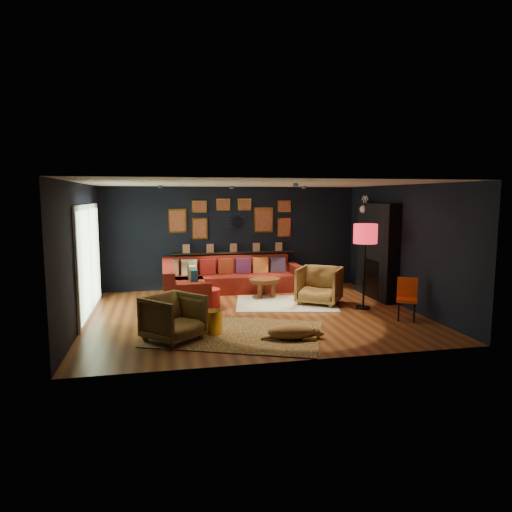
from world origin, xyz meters
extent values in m
plane|color=brown|center=(0.00, 0.00, 0.00)|extent=(6.50, 6.50, 0.00)
plane|color=black|center=(0.00, 2.75, 1.30)|extent=(6.50, 0.00, 6.50)
plane|color=black|center=(0.00, -2.75, 1.30)|extent=(6.50, 0.00, 6.50)
plane|color=black|center=(-3.25, 0.00, 1.30)|extent=(0.00, 5.50, 5.50)
plane|color=black|center=(3.25, 0.00, 1.30)|extent=(0.00, 5.50, 5.50)
plane|color=beige|center=(0.00, 0.00, 2.60)|extent=(6.50, 6.50, 0.00)
cube|color=maroon|center=(-0.20, 2.25, 0.21)|extent=(3.20, 0.95, 0.42)
cube|color=maroon|center=(-0.20, 2.60, 0.63)|extent=(3.20, 0.24, 0.46)
cube|color=maroon|center=(1.50, 2.25, 0.32)|extent=(0.22, 0.95, 0.64)
cube|color=maroon|center=(-1.32, 1.15, 0.21)|extent=(0.95, 2.20, 0.42)
cube|color=maroon|center=(-1.68, 1.15, 0.63)|extent=(0.24, 2.20, 0.46)
cube|color=maroon|center=(-1.32, 0.15, 0.32)|extent=(0.95, 0.22, 0.64)
cube|color=#D2B37E|center=(-1.60, 2.40, 0.62)|extent=(0.38, 0.14, 0.38)
cube|color=#F7E7BD|center=(-1.15, 2.40, 0.62)|extent=(0.38, 0.14, 0.38)
cube|color=maroon|center=(-0.70, 2.40, 0.62)|extent=(0.38, 0.14, 0.38)
cube|color=maroon|center=(-0.25, 2.40, 0.62)|extent=(0.38, 0.14, 0.38)
cube|color=#512454|center=(0.20, 2.40, 0.62)|extent=(0.38, 0.14, 0.38)
cube|color=#BD702F|center=(0.65, 2.40, 0.62)|extent=(0.38, 0.14, 0.38)
cube|color=#383051|center=(1.10, 2.40, 0.62)|extent=(0.38, 0.14, 0.38)
cube|color=#224750|center=(-1.15, 1.85, 0.62)|extent=(0.14, 0.38, 0.38)
cube|color=#A98424|center=(-1.15, 1.35, 0.62)|extent=(0.14, 0.38, 0.38)
cube|color=navy|center=(-1.15, 0.85, 0.62)|extent=(0.14, 0.38, 0.38)
cube|color=black|center=(0.00, 2.68, 0.92)|extent=(3.20, 0.12, 0.04)
cube|color=gold|center=(-1.40, 2.72, 1.75)|extent=(0.45, 0.03, 0.60)
cube|color=#A75835|center=(-1.40, 2.70, 1.75)|extent=(0.38, 0.01, 0.51)
cube|color=gold|center=(-0.85, 2.72, 1.55)|extent=(0.40, 0.03, 0.55)
cube|color=#A75835|center=(-0.85, 2.70, 1.55)|extent=(0.34, 0.01, 0.47)
cube|color=gold|center=(-0.85, 2.72, 2.10)|extent=(0.38, 0.03, 0.30)
cube|color=#A75835|center=(-0.85, 2.70, 2.10)|extent=(0.32, 0.01, 0.25)
cube|color=gold|center=(0.80, 2.72, 1.75)|extent=(0.50, 0.03, 0.65)
cube|color=#A75835|center=(0.80, 2.70, 1.75)|extent=(0.42, 0.01, 0.55)
cube|color=gold|center=(1.35, 2.72, 1.55)|extent=(0.35, 0.03, 0.50)
cube|color=#A75835|center=(1.35, 2.70, 1.55)|extent=(0.30, 0.01, 0.42)
cube|color=gold|center=(1.35, 2.72, 2.10)|extent=(0.35, 0.03, 0.30)
cube|color=#A75835|center=(1.35, 2.70, 2.10)|extent=(0.30, 0.01, 0.25)
cube|color=gold|center=(-0.25, 2.72, 2.15)|extent=(0.35, 0.03, 0.30)
cube|color=#A75835|center=(-0.25, 2.70, 2.15)|extent=(0.30, 0.01, 0.25)
cube|color=gold|center=(0.30, 2.72, 2.15)|extent=(0.35, 0.03, 0.30)
cube|color=#A75835|center=(0.30, 2.70, 2.15)|extent=(0.30, 0.01, 0.25)
cylinder|color=silver|center=(0.10, 2.72, 1.70)|extent=(0.28, 0.03, 0.28)
cone|color=gold|center=(0.32, 2.72, 1.70)|extent=(0.03, 0.16, 0.03)
cone|color=gold|center=(0.30, 2.72, 1.78)|extent=(0.04, 0.16, 0.04)
cone|color=gold|center=(0.26, 2.72, 1.86)|extent=(0.04, 0.16, 0.04)
cone|color=gold|center=(0.18, 2.72, 1.90)|extent=(0.04, 0.16, 0.04)
cone|color=gold|center=(0.10, 2.72, 1.92)|extent=(0.03, 0.16, 0.03)
cone|color=gold|center=(0.02, 2.72, 1.90)|extent=(0.04, 0.16, 0.04)
cone|color=gold|center=(-0.06, 2.72, 1.86)|extent=(0.04, 0.16, 0.04)
cone|color=gold|center=(-0.10, 2.72, 1.78)|extent=(0.04, 0.16, 0.04)
cone|color=gold|center=(-0.12, 2.72, 1.70)|extent=(0.03, 0.16, 0.03)
cone|color=gold|center=(-0.10, 2.72, 1.62)|extent=(0.04, 0.16, 0.04)
cone|color=gold|center=(-0.06, 2.72, 1.54)|extent=(0.04, 0.16, 0.04)
cone|color=gold|center=(0.02, 2.72, 1.50)|extent=(0.04, 0.16, 0.04)
cone|color=gold|center=(0.10, 2.72, 1.48)|extent=(0.03, 0.16, 0.03)
cone|color=gold|center=(0.18, 2.72, 1.50)|extent=(0.04, 0.16, 0.04)
cone|color=gold|center=(0.26, 2.72, 1.54)|extent=(0.04, 0.16, 0.04)
cone|color=gold|center=(0.30, 2.72, 1.62)|extent=(0.04, 0.16, 0.04)
cube|color=black|center=(3.10, 0.90, 1.10)|extent=(0.30, 1.60, 2.20)
cube|color=black|center=(3.04, 0.90, 0.45)|extent=(0.20, 0.80, 0.90)
cone|color=white|center=(3.19, 1.40, 2.05)|extent=(0.35, 0.28, 0.28)
sphere|color=white|center=(2.97, 1.40, 2.05)|extent=(0.20, 0.20, 0.20)
cylinder|color=white|center=(2.99, 1.34, 2.22)|extent=(0.02, 0.10, 0.28)
cylinder|color=white|center=(2.99, 1.46, 2.22)|extent=(0.02, 0.10, 0.28)
cube|color=white|center=(-3.22, 0.60, 1.10)|extent=(0.04, 2.80, 2.20)
cube|color=#BDE1AC|center=(-3.20, 0.60, 1.10)|extent=(0.01, 2.60, 2.00)
cube|color=white|center=(-3.19, 0.60, 1.10)|extent=(0.02, 0.06, 2.00)
cylinder|color=black|center=(-1.80, 1.20, 2.56)|extent=(0.10, 0.10, 0.06)
cylinder|color=black|center=(-0.20, 1.60, 2.56)|extent=(0.10, 0.10, 0.06)
cylinder|color=black|center=(1.40, 1.20, 2.56)|extent=(0.10, 0.10, 0.06)
cylinder|color=black|center=(0.60, -0.80, 2.56)|extent=(0.10, 0.10, 0.06)
cube|color=white|center=(0.84, 0.66, 0.01)|extent=(2.40, 1.95, 0.03)
cube|color=tan|center=(-0.56, -1.29, 0.01)|extent=(3.38, 2.94, 0.02)
cylinder|color=brown|center=(0.38, 1.24, 0.20)|extent=(0.10, 0.10, 0.34)
cylinder|color=brown|center=(0.70, 1.24, 0.20)|extent=(0.10, 0.10, 0.34)
cylinder|color=brown|center=(0.54, 1.61, 0.20)|extent=(0.10, 0.10, 0.34)
cylinder|color=maroon|center=(-0.89, 0.72, 0.21)|extent=(0.56, 0.56, 0.37)
imported|color=#BF9046|center=(-1.64, -1.43, 0.42)|extent=(1.11, 1.11, 0.84)
imported|color=#BF9046|center=(1.56, 0.52, 0.45)|extent=(1.19, 1.18, 0.91)
cylinder|color=gold|center=(-0.98, -1.21, 0.21)|extent=(0.33, 0.33, 0.41)
cylinder|color=black|center=(2.56, -1.13, 0.20)|extent=(0.03, 0.03, 0.40)
cylinder|color=black|center=(2.80, -1.27, 0.20)|extent=(0.03, 0.03, 0.40)
cylinder|color=black|center=(2.70, -0.88, 0.20)|extent=(0.03, 0.03, 0.40)
cylinder|color=black|center=(2.94, -1.02, 0.20)|extent=(0.03, 0.03, 0.40)
cube|color=#ED4315|center=(2.75, -1.07, 0.40)|extent=(0.51, 0.51, 0.06)
cube|color=#ED4315|center=(2.83, -0.94, 0.61)|extent=(0.35, 0.23, 0.38)
cylinder|color=black|center=(2.34, -0.05, 0.02)|extent=(0.30, 0.30, 0.04)
cylinder|color=black|center=(2.34, -0.05, 0.76)|extent=(0.04, 0.04, 1.44)
cylinder|color=red|center=(2.34, -0.05, 1.59)|extent=(0.49, 0.49, 0.41)
camera|label=1|loc=(-1.81, -8.81, 2.35)|focal=32.00mm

